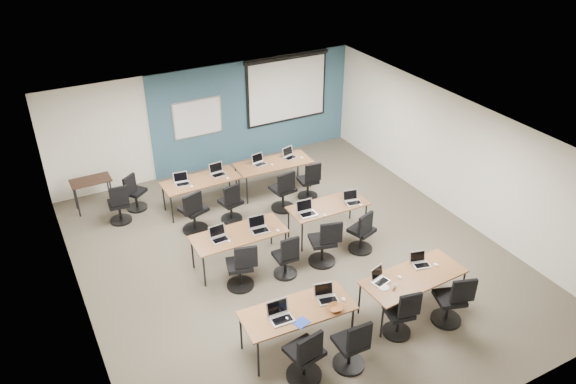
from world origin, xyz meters
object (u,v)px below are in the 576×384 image
laptop_6 (306,211)px  laptop_10 (259,162)px  training_table_back_left (201,182)px  laptop_2 (379,278)px  task_chair_8 (194,215)px  training_table_mid_left (239,235)px  task_chair_7 (362,235)px  task_chair_5 (286,260)px  task_chair_6 (324,246)px  task_chair_1 (352,348)px  laptop_9 (218,172)px  laptop_11 (289,155)px  spare_chair_a (134,195)px  laptop_0 (280,315)px  task_chair_9 (231,206)px  projector_screen (287,85)px  training_table_mid_right (328,207)px  task_chair_4 (241,270)px  task_chair_3 (452,304)px  laptop_5 (259,227)px  training_table_back_right (273,164)px  task_chair_2 (401,317)px  whiteboard (198,118)px  task_chair_0 (305,359)px  laptop_7 (352,200)px  laptop_3 (420,262)px  training_table_front_left (298,312)px  task_chair_10 (284,194)px  utility_table (91,184)px  spare_chair_b (119,207)px  task_chair_11 (309,183)px  training_table_front_right (413,278)px  laptop_8 (182,181)px  laptop_1 (326,296)px

laptop_6 → laptop_10: (0.09, 2.44, -0.01)m
training_table_back_left → laptop_2: size_ratio=5.80×
task_chair_8 → laptop_10: 2.23m
training_table_mid_left → task_chair_7: (2.37, -0.78, -0.28)m
task_chair_5 → task_chair_6: size_ratio=0.93×
task_chair_1 → task_chair_5: 2.50m
laptop_9 → laptop_11: size_ratio=1.07×
laptop_2 → spare_chair_a: laptop_2 is taller
laptop_0 → task_chair_9: bearing=81.0°
projector_screen → training_table_mid_right: (-1.17, -4.03, -1.21)m
laptop_0 → task_chair_9: size_ratio=0.37×
training_table_mid_left → laptop_11: laptop_11 is taller
laptop_9 → task_chair_4: bearing=-109.4°
laptop_11 → task_chair_3: bearing=-103.2°
laptop_5 → task_chair_5: size_ratio=0.37×
training_table_back_left → training_table_back_right: bearing=-2.1°
task_chair_8 → task_chair_2: bearing=-84.7°
whiteboard → task_chair_9: 2.82m
task_chair_0 → laptop_7: 4.20m
laptop_6 → laptop_3: bearing=-64.2°
laptop_0 → task_chair_2: (1.94, -0.60, -0.40)m
training_table_front_left → task_chair_10: size_ratio=1.79×
training_table_back_right → laptop_9: (-1.39, 0.09, 0.11)m
laptop_0 → task_chair_4: size_ratio=0.36×
training_table_front_left → utility_table: (-2.06, 5.91, -0.04)m
spare_chair_b → laptop_6: bearing=-34.8°
task_chair_8 → task_chair_10: (2.10, -0.11, -0.00)m
training_table_back_left → task_chair_11: 2.53m
laptop_3 → task_chair_5: size_ratio=0.31×
laptop_10 → utility_table: 3.85m
laptop_2 → task_chair_8: size_ratio=0.29×
training_table_mid_left → task_chair_11: 2.96m
training_table_back_left → task_chair_9: bearing=-67.4°
task_chair_0 → task_chair_7: task_chair_0 is taller
training_table_mid_left → laptop_9: size_ratio=5.47×
training_table_front_right → training_table_mid_right: 2.69m
laptop_2 → task_chair_4: task_chair_4 is taller
task_chair_2 → task_chair_5: (-0.94, 2.28, -0.01)m
task_chair_11 → laptop_8: bearing=170.1°
training_table_mid_right → laptop_11: 2.37m
laptop_9 → laptop_1: bearing=-95.4°
training_table_back_right → laptop_0: (-2.30, -4.79, 0.11)m
task_chair_1 → laptop_6: (1.05, 3.28, 0.39)m
training_table_front_left → training_table_back_right: bearing=70.5°
training_table_mid_left → laptop_0: laptop_0 is taller
training_table_back_right → training_table_front_left: bearing=-109.9°
whiteboard → laptop_9: whiteboard is taller
laptop_8 → laptop_10: 1.92m
projector_screen → task_chair_9: (-2.76, -2.59, -1.49)m
task_chair_0 → task_chair_9: task_chair_0 is taller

